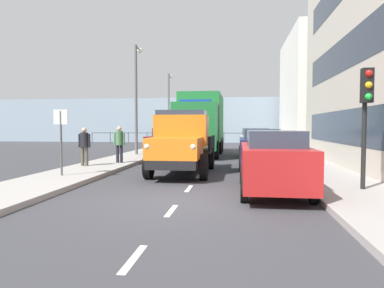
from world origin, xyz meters
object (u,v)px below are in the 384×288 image
car_navy_kerbside_1 (260,148)px  street_sign (61,131)px  car_red_kerbside_near (273,160)px  car_maroon_oppositeside_0 (170,143)px  lamp_post_promenade (137,90)px  car_teal_oppositeside_1 (186,139)px  truck_vintage_orange (182,144)px  car_silver_kerbside_2 (255,142)px  lamp_post_far (169,103)px  car_grey_oppositeside_2 (195,137)px  lorry_cargo_green (201,122)px  pedestrian_near_railing (119,141)px  traffic_light_near (366,102)px  pedestrian_couple_a (84,143)px

car_navy_kerbside_1 → street_sign: size_ratio=1.74×
car_red_kerbside_near → car_maroon_oppositeside_0: 10.95m
lamp_post_promenade → car_teal_oppositeside_1: bearing=-113.2°
lamp_post_promenade → truck_vintage_orange: bearing=117.3°
car_navy_kerbside_1 → car_silver_kerbside_2: bearing=-90.0°
car_silver_kerbside_2 → car_maroon_oppositeside_0: (4.78, 1.37, 0.00)m
car_red_kerbside_near → car_navy_kerbside_1: 5.67m
truck_vintage_orange → lamp_post_far: bearing=-77.5°
truck_vintage_orange → car_teal_oppositeside_1: 12.96m
car_teal_oppositeside_1 → street_sign: street_sign is taller
car_maroon_oppositeside_0 → car_grey_oppositeside_2: size_ratio=1.09×
car_red_kerbside_near → street_sign: street_sign is taller
car_navy_kerbside_1 → car_silver_kerbside_2: 5.56m
car_teal_oppositeside_1 → lamp_post_far: size_ratio=0.66×
car_navy_kerbside_1 → car_maroon_oppositeside_0: bearing=-41.2°
truck_vintage_orange → lamp_post_far: 18.76m
lorry_cargo_green → pedestrian_near_railing: size_ratio=4.89×
pedestrian_near_railing → car_grey_oppositeside_2: bearing=-95.7°
pedestrian_near_railing → traffic_light_near: size_ratio=0.52×
truck_vintage_orange → car_maroon_oppositeside_0: 6.71m
truck_vintage_orange → lamp_post_promenade: size_ratio=0.87×
car_silver_kerbside_2 → car_teal_oppositeside_1: 6.91m
car_navy_kerbside_1 → car_grey_oppositeside_2: bearing=-73.7°
car_teal_oppositeside_1 → lamp_post_far: (2.30, -5.28, 3.03)m
car_navy_kerbside_1 → lamp_post_far: bearing=-65.9°
car_maroon_oppositeside_0 → lamp_post_promenade: (2.23, -1.15, 3.13)m
car_navy_kerbside_1 → lamp_post_promenade: lamp_post_promenade is taller
lorry_cargo_green → pedestrian_near_railing: lorry_cargo_green is taller
truck_vintage_orange → lamp_post_promenade: 9.05m
car_maroon_oppositeside_0 → car_grey_oppositeside_2: 12.19m
street_sign → traffic_light_near: bearing=170.5°
traffic_light_near → street_sign: size_ratio=1.42×
car_navy_kerbside_1 → car_red_kerbside_near: bearing=90.0°
car_maroon_oppositeside_0 → car_grey_oppositeside_2: bearing=-90.0°
car_grey_oppositeside_2 → pedestrian_couple_a: bearing=81.4°
car_grey_oppositeside_2 → car_teal_oppositeside_1: bearing=90.0°
truck_vintage_orange → car_teal_oppositeside_1: (1.71, -12.84, -0.28)m
lorry_cargo_green → street_sign: (3.65, 11.06, -0.39)m
pedestrian_couple_a → pedestrian_near_railing: (-1.04, -1.45, 0.03)m
car_navy_kerbside_1 → lamp_post_far: lamp_post_far is taller
car_maroon_oppositeside_0 → traffic_light_near: (-7.16, 9.90, 1.58)m
lamp_post_far → car_navy_kerbside_1: bearing=114.1°
car_grey_oppositeside_2 → lamp_post_promenade: size_ratio=0.62×
car_teal_oppositeside_1 → car_maroon_oppositeside_0: bearing=90.0°
pedestrian_near_railing → lamp_post_far: 15.84m
car_red_kerbside_near → pedestrian_near_railing: pedestrian_near_railing is taller
traffic_light_near → street_sign: bearing=-9.5°
lamp_post_promenade → lamp_post_far: 10.49m
traffic_light_near → truck_vintage_orange: bearing=-32.1°
pedestrian_near_railing → traffic_light_near: traffic_light_near is taller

